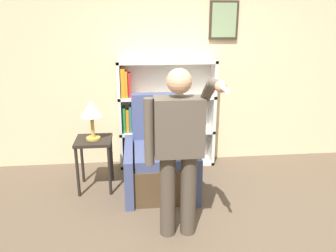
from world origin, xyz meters
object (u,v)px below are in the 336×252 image
object	(u,v)px
armchair	(160,161)
person_standing	(179,145)
table_lamp	(91,111)
side_table	(94,149)
bookcase	(160,115)

from	to	relation	value
armchair	person_standing	world-z (taller)	person_standing
person_standing	table_lamp	size ratio (longest dim) A/B	3.44
armchair	table_lamp	distance (m)	1.03
armchair	table_lamp	size ratio (longest dim) A/B	2.41
side_table	table_lamp	bearing A→B (deg)	135.00
bookcase	person_standing	xyz separation A→B (m)	(0.04, -1.69, 0.19)
bookcase	side_table	xyz separation A→B (m)	(-0.85, -0.66, -0.21)
side_table	table_lamp	distance (m)	0.48
side_table	armchair	bearing A→B (deg)	-3.49
armchair	side_table	size ratio (longest dim) A/B	1.74
person_standing	armchair	bearing A→B (deg)	95.59
person_standing	table_lamp	distance (m)	1.36
table_lamp	person_standing	bearing A→B (deg)	-49.17
bookcase	person_standing	size ratio (longest dim) A/B	0.93
armchair	table_lamp	bearing A→B (deg)	176.51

